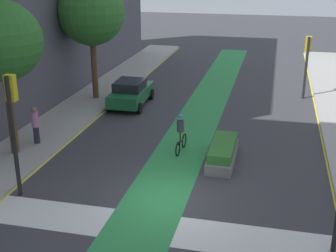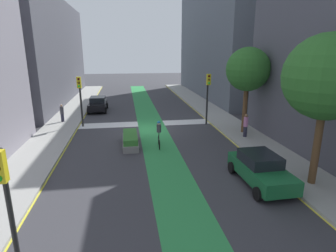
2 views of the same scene
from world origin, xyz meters
TOP-DOWN VIEW (x-y plane):
  - ground_plane at (0.00, 0.00)m, footprint 120.00×120.00m
  - bike_lane_paint at (-0.49, 0.00)m, footprint 2.40×60.00m
  - crosswalk_band at (0.00, -2.00)m, footprint 12.00×1.80m
  - curb_stripe_left at (-6.00, 0.00)m, footprint 0.16×60.00m
  - traffic_signal_near_left at (-5.51, -0.83)m, footprint 0.35×0.52m
  - traffic_signal_far_right at (5.32, 14.78)m, footprint 0.35×0.52m
  - car_green_left_far at (-4.86, 10.72)m, footprint 2.12×4.25m
  - cyclist_in_lane at (-0.48, 4.40)m, footprint 0.32×1.73m
  - pedestrian_sidewalk_left_a at (-7.23, 3.59)m, footprint 0.34×0.34m
  - street_tree_near at (-7.64, 2.35)m, footprint 3.35×3.35m
  - street_tree_far at (-7.35, 11.31)m, footprint 3.95×3.95m
  - median_planter at (1.51, 3.88)m, footprint 1.08×3.34m

SIDE VIEW (x-z plane):
  - ground_plane at x=0.00m, z-range 0.00..0.00m
  - crosswalk_band at x=0.00m, z-range 0.00..0.01m
  - bike_lane_paint at x=-0.49m, z-range 0.00..0.01m
  - curb_stripe_left at x=-6.00m, z-range 0.00..0.01m
  - median_planter at x=1.51m, z-range -0.02..0.83m
  - car_green_left_far at x=-4.86m, z-range 0.02..1.59m
  - cyclist_in_lane at x=-0.48m, z-range 0.04..1.90m
  - pedestrian_sidewalk_left_a at x=-7.23m, z-range 0.17..1.95m
  - traffic_signal_far_right at x=5.32m, z-range 0.79..4.68m
  - traffic_signal_near_left at x=-5.51m, z-range 0.91..5.49m
  - street_tree_near at x=-7.64m, z-range 1.78..8.47m
  - street_tree_far at x=-7.35m, z-range 1.76..8.99m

